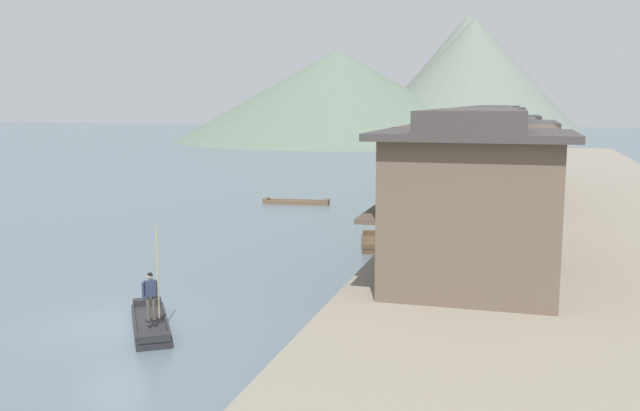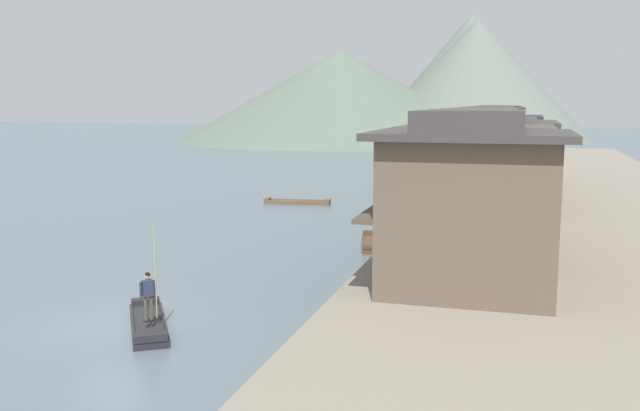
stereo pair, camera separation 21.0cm
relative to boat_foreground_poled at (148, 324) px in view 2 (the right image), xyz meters
name	(u,v)px [view 2 (the right image)]	position (x,y,z in m)	size (l,w,h in m)	color
ground_plane	(111,325)	(-1.37, -0.03, -0.15)	(400.00, 400.00, 0.00)	slate
riverbank_right	(568,205)	(14.63, 29.97, 0.31)	(18.00, 110.00, 0.93)	gray
boat_foreground_poled	(148,324)	(0.00, 0.00, 0.00)	(3.20, 4.15, 0.46)	#232326
boatman_person	(148,290)	(0.41, -0.60, 1.32)	(0.40, 0.50, 3.04)	black
boat_moored_nearest	(444,174)	(4.08, 49.76, 0.12)	(0.91, 3.51, 0.73)	#232326
boat_moored_second	(396,221)	(4.24, 22.12, 0.00)	(1.46, 3.69, 0.45)	#232326
boat_moored_third	(371,243)	(4.23, 14.88, 0.01)	(1.77, 4.03, 0.49)	brown
boat_moored_far	(297,202)	(-4.10, 28.12, -0.02)	(4.91, 1.55, 0.40)	brown
boat_midriver_drifting	(424,190)	(3.95, 36.54, 0.10)	(1.32, 4.68, 0.74)	brown
house_waterfront_nearest	(469,203)	(9.87, 4.30, 3.79)	(6.80, 5.68, 6.14)	brown
house_waterfront_second	(475,184)	(9.67, 10.21, 3.78)	(6.41, 6.44, 6.14)	brown
house_waterfront_tall	(489,168)	(9.87, 17.63, 3.77)	(6.81, 7.47, 6.14)	gray
house_waterfront_narrow	(488,156)	(9.42, 25.88, 3.78)	(5.91, 7.73, 6.14)	brown
house_waterfront_far	(497,149)	(9.67, 33.82, 3.77)	(6.41, 7.68, 6.14)	#7F705B
house_waterfront_end	(493,143)	(9.07, 41.55, 3.79)	(5.20, 6.74, 6.14)	#75604C
hill_far_west	(470,77)	(0.58, 126.19, 12.30)	(42.08, 42.08, 24.91)	slate
hill_far_centre	(340,95)	(-22.90, 112.21, 8.50)	(62.94, 62.94, 17.30)	#5B6B5B
hill_far_east	(476,80)	(2.18, 119.69, 11.48)	(43.72, 43.72, 23.27)	slate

